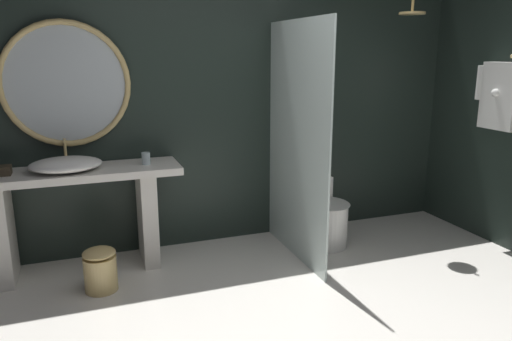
# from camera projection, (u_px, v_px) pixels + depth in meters

# --- Properties ---
(ground_plane) EXTENTS (5.76, 5.76, 0.00)m
(ground_plane) POSITION_uv_depth(u_px,v_px,m) (318.00, 339.00, 3.05)
(ground_plane) COLOR silver
(back_wall_panel) EXTENTS (4.80, 0.10, 2.60)m
(back_wall_panel) POSITION_uv_depth(u_px,v_px,m) (228.00, 104.00, 4.47)
(back_wall_panel) COLOR #1E2823
(back_wall_panel) RESTS_ON ground_plane
(vanity_counter) EXTENTS (1.66, 0.49, 0.86)m
(vanity_counter) POSITION_uv_depth(u_px,v_px,m) (77.00, 206.00, 3.90)
(vanity_counter) COLOR silver
(vanity_counter) RESTS_ON ground_plane
(vessel_sink) EXTENTS (0.55, 0.45, 0.23)m
(vessel_sink) POSITION_uv_depth(u_px,v_px,m) (66.00, 164.00, 3.78)
(vessel_sink) COLOR white
(vessel_sink) RESTS_ON vanity_counter
(tumbler_cup) EXTENTS (0.07, 0.07, 0.10)m
(tumbler_cup) POSITION_uv_depth(u_px,v_px,m) (146.00, 159.00, 3.99)
(tumbler_cup) COLOR silver
(tumbler_cup) RESTS_ON vanity_counter
(tissue_box) EXTENTS (0.14, 0.13, 0.07)m
(tissue_box) POSITION_uv_depth(u_px,v_px,m) (1.00, 171.00, 3.65)
(tissue_box) COLOR #3D3323
(tissue_box) RESTS_ON vanity_counter
(round_wall_mirror) EXTENTS (1.02, 0.05, 1.02)m
(round_wall_mirror) POSITION_uv_depth(u_px,v_px,m) (66.00, 84.00, 3.88)
(round_wall_mirror) COLOR tan
(shower_glass_panel) EXTENTS (0.02, 1.18, 2.03)m
(shower_glass_panel) POSITION_uv_depth(u_px,v_px,m) (297.00, 143.00, 4.10)
(shower_glass_panel) COLOR silver
(shower_glass_panel) RESTS_ON ground_plane
(rain_shower_head) EXTENTS (0.23, 0.23, 0.41)m
(rain_shower_head) POSITION_uv_depth(u_px,v_px,m) (412.00, 9.00, 4.25)
(rain_shower_head) COLOR tan
(hanging_bathrobe) EXTENTS (0.20, 0.56, 0.66)m
(hanging_bathrobe) POSITION_uv_depth(u_px,v_px,m) (502.00, 93.00, 4.25)
(hanging_bathrobe) COLOR tan
(toilet) EXTENTS (0.43, 0.63, 0.59)m
(toilet) POSITION_uv_depth(u_px,v_px,m) (321.00, 216.00, 4.55)
(toilet) COLOR white
(toilet) RESTS_ON ground_plane
(waste_bin) EXTENTS (0.25, 0.25, 0.34)m
(waste_bin) POSITION_uv_depth(u_px,v_px,m) (100.00, 269.00, 3.65)
(waste_bin) COLOR tan
(waste_bin) RESTS_ON ground_plane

